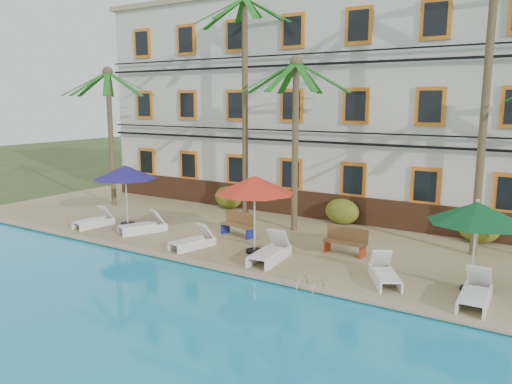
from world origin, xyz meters
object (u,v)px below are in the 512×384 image
Objects in this scene: palm_d at (489,59)px; umbrella_green at (477,213)px; palm_c at (296,119)px; lounger_a at (94,220)px; bench_right at (346,241)px; lounger_c at (193,241)px; pool_ladder at (310,290)px; lounger_f at (475,293)px; palm_a at (110,116)px; umbrella_red at (254,185)px; umbrella_blue at (125,173)px; bench_left at (239,224)px; palm_b at (245,79)px; lounger_d at (270,252)px; lounger_b at (144,225)px; lounger_e at (385,273)px.

palm_d is 4.03× the size of umbrella_green.
palm_c reaches higher than umbrella_green.
lounger_a is 1.17× the size of bench_right.
lounger_c is 5.56m from pool_ladder.
lounger_f is 1.28× the size of bench_right.
umbrella_red is at bearing -16.22° from palm_a.
umbrella_blue is at bearing 176.03° from umbrella_red.
umbrella_green is at bearing 104.80° from lounger_f.
palm_c reaches higher than pool_ladder.
umbrella_blue is 13.74m from umbrella_green.
umbrella_red is (-6.52, -3.77, -4.16)m from palm_d.
bench_left reaches higher than lounger_a.
palm_b is 8.91m from lounger_d.
palm_b is 3.75m from palm_c.
palm_a is at bearing -167.06° from palm_b.
lounger_f is (17.60, -3.75, -4.18)m from palm_a.
umbrella_green is 9.00m from bench_left.
palm_c is 4.70m from bench_left.
bench_left is at bearing 12.06° from umbrella_blue.
lounger_a reaches higher than pool_ladder.
umbrella_green is at bearing -17.68° from bench_right.
palm_c is (3.16, -1.18, -1.64)m from palm_b.
palm_d is 5.00× the size of lounger_d.
bench_left is 1.03× the size of bench_right.
palm_d is 6.97× the size of bench_right.
lounger_b is 1.02× the size of lounger_f.
lounger_c is 0.94× the size of lounger_f.
bench_right is at bearing -26.45° from palm_b.
bench_left is (5.02, 1.07, -1.78)m from umbrella_blue.
umbrella_blue reaches higher than lounger_c.
lounger_b is at bearing 168.43° from lounger_c.
palm_d is 13.85m from lounger_b.
lounger_b reaches higher than lounger_a.
palm_b is at bearing 130.34° from lounger_d.
palm_a reaches higher than lounger_c.
umbrella_green is at bearing 6.48° from lounger_d.
umbrella_red is at bearing -53.48° from palm_b.
palm_a is at bearing 162.64° from lounger_d.
palm_c is at bearing 151.04° from lounger_f.
palm_a is at bearing -177.66° from palm_c.
lounger_e is at bearing -5.25° from umbrella_red.
palm_a reaches higher than pool_ladder.
palm_c is 4.05m from umbrella_red.
lounger_b is at bearing -144.78° from palm_c.
bench_left is at bearing 171.10° from umbrella_green.
bench_right is at bearing 48.54° from lounger_d.
bench_right is (-4.51, 2.27, 0.18)m from lounger_f.
bench_right is at bearing 96.97° from pool_ladder.
lounger_e is at bearing -4.50° from umbrella_blue.
lounger_e is 2.52m from lounger_f.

